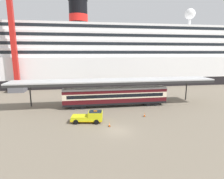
# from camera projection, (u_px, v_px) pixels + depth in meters

# --- Properties ---
(ground_plane) EXTENTS (400.00, 400.00, 0.00)m
(ground_plane) POSITION_uv_depth(u_px,v_px,m) (118.00, 131.00, 27.43)
(ground_plane) COLOR #746958
(cruise_ship) EXTENTS (145.20, 22.36, 30.15)m
(cruise_ship) POSITION_uv_depth(u_px,v_px,m) (86.00, 57.00, 68.98)
(cruise_ship) COLOR black
(cruise_ship) RESTS_ON ground
(platform_canopy) EXTENTS (43.37, 5.18, 5.75)m
(platform_canopy) POSITION_uv_depth(u_px,v_px,m) (115.00, 81.00, 39.58)
(platform_canopy) COLOR #BABABA
(platform_canopy) RESTS_ON ground
(train_carriage) EXTENTS (22.15, 2.81, 4.11)m
(train_carriage) POSITION_uv_depth(u_px,v_px,m) (115.00, 96.00, 39.79)
(train_carriage) COLOR black
(train_carriage) RESTS_ON ground
(service_truck) EXTENTS (5.44, 2.84, 2.02)m
(service_truck) POSITION_uv_depth(u_px,v_px,m) (90.00, 117.00, 30.75)
(service_truck) COLOR yellow
(service_truck) RESTS_ON ground
(traffic_cone_near) EXTENTS (0.36, 0.36, 0.66)m
(traffic_cone_near) POSITION_uv_depth(u_px,v_px,m) (109.00, 125.00, 29.05)
(traffic_cone_near) COLOR black
(traffic_cone_near) RESTS_ON ground
(traffic_cone_mid) EXTENTS (0.36, 0.36, 0.73)m
(traffic_cone_mid) POSITION_uv_depth(u_px,v_px,m) (144.00, 115.00, 33.59)
(traffic_cone_mid) COLOR black
(traffic_cone_mid) RESTS_ON ground
(dockside_crane) EXTENTS (12.02, 4.40, 56.26)m
(dockside_crane) POSITION_uv_depth(u_px,v_px,m) (14.00, 32.00, 52.12)
(dockside_crane) COLOR #595960
(dockside_crane) RESTS_ON ground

